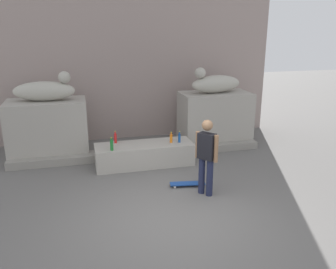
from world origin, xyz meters
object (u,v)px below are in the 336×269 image
bottle_green (112,145)px  bottle_orange (171,138)px  statue_reclining_right (215,83)px  skateboard (187,184)px  statue_reclining_left (45,90)px  skater (206,154)px  bottle_blue (179,138)px  bottle_red (115,138)px

bottle_green → bottle_orange: bearing=8.3°
statue_reclining_right → skateboard: statue_reclining_right is taller
statue_reclining_right → bottle_orange: (-1.69, -1.29, -1.19)m
statue_reclining_left → skateboard: size_ratio=2.01×
statue_reclining_right → skater: statue_reclining_right is taller
statue_reclining_right → bottle_blue: 2.31m
bottle_green → bottle_blue: size_ratio=1.10×
skateboard → bottle_orange: 1.63m
statue_reclining_left → statue_reclining_right: (4.81, -0.00, 0.00)m
statue_reclining_left → skateboard: bearing=-35.8°
statue_reclining_left → bottle_green: (1.55, -1.52, -1.17)m
skateboard → bottle_green: bottle_green is taller
skater → skateboard: (-0.26, 0.47, -0.86)m
statue_reclining_left → bottle_red: bearing=-23.3°
bottle_red → skater: bearing=-54.0°
statue_reclining_left → bottle_orange: size_ratio=5.68×
skater → bottle_blue: (-0.03, 1.94, -0.23)m
skateboard → bottle_orange: (0.01, 1.50, 0.62)m
skateboard → bottle_orange: bottle_orange is taller
statue_reclining_right → skater: bearing=56.9°
skateboard → bottle_green: 2.12m
skater → bottle_blue: 1.95m
skateboard → bottle_red: bearing=136.5°
bottle_blue → bottle_orange: bottle_blue is taller
statue_reclining_left → bottle_red: size_ratio=5.14×
statue_reclining_left → bottle_orange: bearing=-16.3°
bottle_orange → statue_reclining_right: bearing=37.3°
statue_reclining_right → bottle_red: 3.46m
bottle_red → bottle_orange: bottle_red is taller
bottle_green → bottle_red: (0.15, 0.56, -0.00)m
bottle_green → bottle_blue: 1.80m
statue_reclining_right → skateboard: 3.73m
skateboard → bottle_green: size_ratio=2.48×
skater → bottle_green: bearing=-172.0°
skateboard → skater: bearing=-52.4°
statue_reclining_left → bottle_red: (1.70, -0.96, -1.17)m
bottle_orange → skateboard: bearing=-90.3°
bottle_green → bottle_orange: (1.57, 0.23, -0.02)m
statue_reclining_left → bottle_green: bearing=-38.4°
skater → skateboard: 1.01m
statue_reclining_left → bottle_blue: 3.78m
bottle_green → bottle_red: bearing=75.0°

